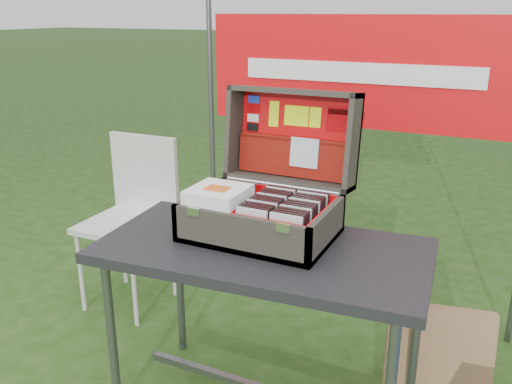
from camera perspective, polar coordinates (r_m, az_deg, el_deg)
The scene contains 89 objects.
table at distance 2.20m, azimuth 0.67°, elevation -14.75°, with size 1.22×0.61×0.76m, color black, non-canonical shape.
table_top at distance 2.03m, azimuth 0.71°, elevation -6.21°, with size 1.22×0.61×0.04m, color black.
table_leg_fl at distance 2.30m, azimuth -14.95°, elevation -14.43°, with size 0.04×0.04×0.72m, color #59595B.
table_leg_bl at distance 2.63m, azimuth -8.03°, elevation -9.48°, with size 0.04×0.04×0.72m, color #59595B.
table_leg_br at distance 2.29m, azimuth 16.43°, elevation -14.85°, with size 0.04×0.04×0.72m, color #59595B.
suitcase at distance 2.07m, azimuth 1.23°, elevation 2.69°, with size 0.55×0.55×0.53m, color #3E3A31, non-canonical shape.
suitcase_base_bottom at distance 2.10m, azimuth 0.50°, elevation -4.35°, with size 0.55×0.39×0.02m, color #3E3A31.
suitcase_base_wall_front at distance 1.93m, azimuth -1.86°, elevation -4.57°, with size 0.55×0.02×0.15m, color #3E3A31.
suitcase_base_wall_back at distance 2.24m, azimuth 2.54°, elevation -1.20°, with size 0.55×0.02×0.15m, color #3E3A31.
suitcase_base_wall_left at distance 2.20m, azimuth -5.73°, elevation -1.66°, with size 0.02×0.39×0.15m, color #3E3A31.
suitcase_base_wall_right at distance 1.99m, azimuth 7.41°, elevation -3.94°, with size 0.02×0.39×0.15m, color #3E3A31.
suitcase_liner_floor at distance 2.10m, azimuth 0.50°, elevation -4.01°, with size 0.51×0.35×0.01m, color red.
suitcase_latch_left at distance 1.98m, azimuth -6.57°, elevation -2.08°, with size 0.05×0.01×0.03m, color silver.
suitcase_latch_right at distance 1.82m, azimuth 2.90°, elevation -3.80°, with size 0.05×0.01×0.03m, color silver.
suitcase_hinge at distance 2.22m, azimuth 2.67°, elevation 0.67°, with size 0.02×0.02×0.49m, color silver.
suitcase_lid_back at distance 2.32m, azimuth 4.31°, elevation 5.93°, with size 0.55×0.39×0.02m, color #3E3A31.
suitcase_lid_rim_far at distance 2.25m, azimuth 4.06°, elevation 10.52°, with size 0.55×0.02×0.15m, color #3E3A31.
suitcase_lid_rim_near at distance 2.29m, azimuth 3.41°, elevation 1.22°, with size 0.55×0.02×0.15m, color #3E3A31.
suitcase_lid_rim_left at distance 2.37m, azimuth -2.22°, elevation 6.45°, with size 0.02×0.39×0.15m, color #3E3A31.
suitcase_lid_rim_right at distance 2.18m, azimuth 10.19°, elevation 5.08°, with size 0.02×0.39×0.15m, color #3E3A31.
suitcase_lid_liner at distance 2.31m, azimuth 4.18°, elevation 5.91°, with size 0.50×0.35×0.01m, color red.
suitcase_liner_wall_front at distance 1.93m, azimuth -1.67°, elevation -4.13°, with size 0.51×0.01×0.13m, color red.
suitcase_liner_wall_back at distance 2.22m, azimuth 2.40°, elevation -1.05°, with size 0.51×0.01×0.13m, color red.
suitcase_liner_wall_left at distance 2.19m, azimuth -5.43°, elevation -1.45°, with size 0.01×0.35×0.13m, color red.
suitcase_liner_wall_right at distance 1.99m, azimuth 7.05°, elevation -3.59°, with size 0.01×0.35×0.13m, color red.
suitcase_lid_pocket at distance 2.30m, azimuth 3.85°, elevation 3.63°, with size 0.49×0.16×0.03m, color maroon.
suitcase_pocket_edge at distance 2.29m, azimuth 3.93°, elevation 5.55°, with size 0.48×0.02×0.02m, color maroon.
suitcase_pocket_cd at distance 2.26m, azimuth 5.12°, elevation 4.14°, with size 0.12×0.12×0.01m, color silver.
lid_sticker_cc_a at distance 2.37m, azimuth -0.21°, elevation 9.73°, with size 0.05×0.03×0.00m, color #1933B2.
lid_sticker_cc_b at distance 2.38m, azimuth -0.26°, elevation 8.77°, with size 0.05×0.03×0.00m, color #AB0105.
lid_sticker_cc_c at distance 2.38m, azimuth -0.31°, elevation 7.81°, with size 0.05×0.03×0.00m, color white.
lid_sticker_cc_d at distance 2.38m, azimuth -0.37°, elevation 6.85°, with size 0.05×0.03×0.00m, color black.
lid_card_neon_tall at distance 2.34m, azimuth 1.91°, elevation 8.22°, with size 0.04×0.11×0.00m, color #D8F412.
lid_card_neon_main at distance 2.30m, azimuth 4.28°, elevation 8.00°, with size 0.11×0.08×0.00m, color #D8F412.
lid_card_neon_small at distance 2.27m, azimuth 6.26°, elevation 7.81°, with size 0.05×0.08×0.00m, color #D8F412.
lid_sticker_band at distance 2.24m, azimuth 8.64°, elevation 7.56°, with size 0.10×0.10×0.00m, color #AB0105.
lid_sticker_band_bar at distance 2.24m, azimuth 8.71°, elevation 8.32°, with size 0.09×0.02×0.00m, color black.
cd_left_0 at distance 1.93m, azimuth -0.47°, elevation -3.72°, with size 0.12×0.01×0.14m, color silver.
cd_left_1 at distance 1.95m, azimuth -0.19°, elevation -3.51°, with size 0.12×0.01×0.14m, color black.
cd_left_2 at distance 1.97m, azimuth 0.09°, elevation -3.29°, with size 0.12×0.01×0.14m, color black.
cd_left_3 at distance 1.99m, azimuth 0.36°, elevation -3.08°, with size 0.12×0.01×0.14m, color black.
cd_left_4 at distance 2.01m, azimuth 0.62°, elevation -2.88°, with size 0.12×0.01×0.14m, color silver.
cd_left_5 at distance 2.02m, azimuth 0.88°, elevation -2.68°, with size 0.12×0.01×0.14m, color black.
cd_left_6 at distance 2.04m, azimuth 1.14°, elevation -2.48°, with size 0.12×0.01×0.14m, color black.
cd_left_7 at distance 2.06m, azimuth 1.39°, elevation -2.28°, with size 0.12×0.01×0.14m, color black.
cd_left_8 at distance 2.08m, azimuth 1.64°, elevation -2.09°, with size 0.12×0.01×0.14m, color silver.
cd_left_9 at distance 2.10m, azimuth 1.88°, elevation -1.90°, with size 0.12×0.01×0.14m, color black.
cd_left_10 at distance 2.12m, azimuth 2.12°, elevation -1.72°, with size 0.12×0.01×0.14m, color black.
cd_left_11 at distance 2.13m, azimuth 2.35°, elevation -1.54°, with size 0.12×0.01×0.14m, color black.
cd_left_12 at distance 2.15m, azimuth 2.58°, elevation -1.36°, with size 0.12×0.01×0.14m, color silver.
cd_left_13 at distance 2.17m, azimuth 2.81°, elevation -1.18°, with size 0.12×0.01×0.14m, color black.
cd_right_0 at distance 1.88m, azimuth 3.16°, elevation -4.38°, with size 0.12×0.01×0.14m, color silver.
cd_right_1 at distance 1.90m, azimuth 3.41°, elevation -4.15°, with size 0.12×0.01×0.14m, color black.
cd_right_2 at distance 1.92m, azimuth 3.66°, elevation -3.93°, with size 0.12×0.01×0.14m, color black.
cd_right_3 at distance 1.94m, azimuth 3.90°, elevation -3.71°, with size 0.12×0.01×0.14m, color black.
cd_right_4 at distance 1.96m, azimuth 4.14°, elevation -3.49°, with size 0.12×0.01×0.14m, color silver.
cd_right_5 at distance 1.98m, azimuth 4.38°, elevation -3.28°, with size 0.12×0.01×0.14m, color black.
cd_right_6 at distance 1.99m, azimuth 4.61°, elevation -3.07°, with size 0.12×0.01×0.14m, color black.
cd_right_7 at distance 2.01m, azimuth 4.83°, elevation -2.86°, with size 0.12×0.01×0.14m, color black.
cd_right_8 at distance 2.03m, azimuth 5.05°, elevation -2.66°, with size 0.12×0.01×0.14m, color silver.
cd_right_9 at distance 2.05m, azimuth 5.27°, elevation -2.46°, with size 0.12×0.01×0.14m, color black.
cd_right_10 at distance 2.07m, azimuth 5.48°, elevation -2.27°, with size 0.12×0.01×0.14m, color black.
cd_right_11 at distance 2.09m, azimuth 5.69°, elevation -2.08°, with size 0.12×0.01×0.14m, color black.
cd_right_12 at distance 2.11m, azimuth 5.89°, elevation -1.89°, with size 0.12×0.01×0.14m, color silver.
cd_right_13 at distance 2.13m, azimuth 6.09°, elevation -1.70°, with size 0.12×0.01×0.14m, color black.
songbook_0 at distance 2.05m, azimuth -3.96°, elevation -0.82°, with size 0.21×0.21×0.01m, color white.
songbook_1 at distance 2.05m, azimuth -3.96°, elevation -0.69°, with size 0.21×0.21×0.01m, color white.
songbook_2 at distance 2.05m, azimuth -3.96°, elevation -0.56°, with size 0.21×0.21×0.01m, color white.
songbook_3 at distance 2.05m, azimuth -3.97°, elevation -0.43°, with size 0.21×0.21×0.01m, color white.
songbook_4 at distance 2.05m, azimuth -3.97°, elevation -0.29°, with size 0.21×0.21×0.01m, color white.
songbook_5 at distance 2.05m, azimuth -3.97°, elevation -0.16°, with size 0.21×0.21×0.01m, color white.
songbook_6 at distance 2.05m, azimuth -3.98°, elevation -0.03°, with size 0.21×0.21×0.01m, color white.
songbook_7 at distance 2.04m, azimuth -3.98°, elevation 0.11°, with size 0.21×0.21×0.01m, color white.
songbook_8 at distance 2.04m, azimuth -3.98°, elevation 0.24°, with size 0.21×0.21×0.01m, color white.
songbook_9 at distance 2.04m, azimuth -3.99°, elevation 0.37°, with size 0.21×0.21×0.01m, color white.
songbook_graphic at distance 2.03m, azimuth -4.13°, elevation 0.40°, with size 0.09×0.07×0.00m, color #D85919.
chair at distance 3.06m, azimuth -13.62°, elevation -3.52°, with size 0.43×0.47×0.94m, color silver, non-canonical shape.
chair_seat at distance 3.05m, azimuth -13.63°, elevation -3.34°, with size 0.43×0.43×0.03m, color silver.
chair_backrest at distance 3.12m, azimuth -11.64°, elevation 1.89°, with size 0.43×0.03×0.45m, color silver.
chair_leg_fl at distance 3.14m, azimuth -17.99°, elevation -7.91°, with size 0.02×0.02×0.48m, color silver.
chair_leg_fr at distance 2.92m, azimuth -12.72°, elevation -9.51°, with size 0.02×0.02×0.48m, color silver.
chair_leg_bl at distance 3.38m, azimuth -13.80°, elevation -5.57°, with size 0.02×0.02×0.48m, color silver.
chair_leg_br at distance 3.18m, azimuth -8.68°, elevation -6.84°, with size 0.02×0.02×0.48m, color silver.
chair_upright_left at distance 3.24m, azimuth -14.19°, elevation 2.09°, with size 0.02×0.02×0.45m, color silver.
chair_upright_right at distance 3.02m, azimuth -8.88°, elevation 1.28°, with size 0.02×0.02×0.45m, color silver.
cardboard_box at distance 2.45m, azimuth 18.55°, elevation -16.40°, with size 0.42×0.07×0.45m, color #9A694A.
banner_post_left at distance 3.20m, azimuth -4.63°, elevation 5.11°, with size 0.03×0.03×1.70m, color #59595B.
banner at distance 2.78m, azimuth 10.68°, elevation 12.26°, with size 1.60×0.01×0.55m, color red.
banner_text at distance 2.77m, azimuth 10.61°, elevation 12.23°, with size 1.20×0.00×0.10m, color white.
Camera 1 is at (0.73, -1.58, 1.59)m, focal length 38.00 mm.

